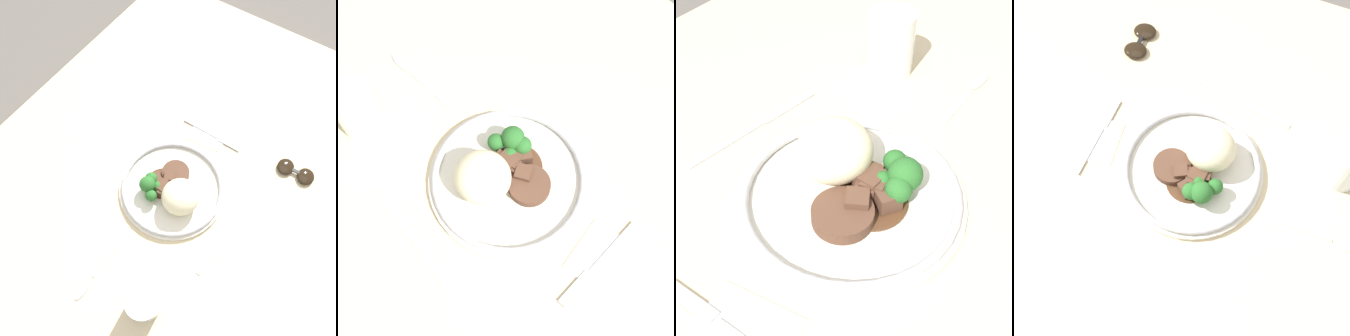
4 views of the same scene
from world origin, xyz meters
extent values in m
plane|color=#5B5651|center=(0.00, 0.00, 0.00)|extent=(8.00, 8.00, 0.00)
cube|color=beige|center=(0.00, 0.00, 0.02)|extent=(1.56, 1.09, 0.05)
cube|color=white|center=(-0.26, -0.01, 0.05)|extent=(0.13, 0.12, 0.00)
cylinder|color=silver|center=(-0.04, 0.00, 0.05)|extent=(0.29, 0.29, 0.01)
torus|color=#B2B2B7|center=(-0.04, 0.00, 0.06)|extent=(0.27, 0.27, 0.01)
ellipsoid|color=beige|center=(-0.02, 0.04, 0.10)|extent=(0.10, 0.10, 0.08)
cylinder|color=brown|center=(-0.08, -0.01, 0.07)|extent=(0.07, 0.07, 0.02)
cylinder|color=#51331E|center=(-0.04, -0.03, 0.06)|extent=(0.09, 0.09, 0.00)
cube|color=brown|center=(-0.06, -0.02, 0.07)|extent=(0.04, 0.04, 0.03)
cube|color=brown|center=(-0.03, -0.02, 0.07)|extent=(0.03, 0.03, 0.03)
cube|color=brown|center=(-0.02, -0.02, 0.07)|extent=(0.04, 0.04, 0.03)
cube|color=brown|center=(-0.01, -0.01, 0.07)|extent=(0.03, 0.03, 0.03)
cube|color=brown|center=(-0.02, -0.02, 0.07)|extent=(0.03, 0.03, 0.03)
cube|color=brown|center=(-0.03, -0.05, 0.07)|extent=(0.04, 0.04, 0.03)
cylinder|color=#568442|center=(-0.01, -0.03, 0.06)|extent=(0.01, 0.01, 0.01)
sphere|color=#286628|center=(-0.01, -0.03, 0.08)|extent=(0.03, 0.03, 0.03)
cylinder|color=#568442|center=(0.00, -0.05, 0.07)|extent=(0.01, 0.01, 0.02)
sphere|color=#286628|center=(0.00, -0.05, 0.09)|extent=(0.04, 0.04, 0.04)
cylinder|color=#568442|center=(-0.02, -0.05, 0.07)|extent=(0.01, 0.01, 0.01)
sphere|color=#286628|center=(-0.02, -0.05, 0.09)|extent=(0.03, 0.03, 0.03)
cylinder|color=#568442|center=(0.02, -0.03, 0.07)|extent=(0.01, 0.01, 0.01)
sphere|color=#286628|center=(0.02, -0.03, 0.08)|extent=(0.03, 0.03, 0.03)
cylinder|color=#F4AD19|center=(0.24, 0.11, 0.09)|extent=(0.07, 0.07, 0.08)
cylinder|color=white|center=(0.24, 0.11, 0.10)|extent=(0.08, 0.08, 0.10)
cube|color=#ADADB2|center=(-0.25, -0.04, 0.05)|extent=(0.01, 0.12, 0.00)
cube|color=#ADADB2|center=(-0.25, 0.06, 0.05)|extent=(0.02, 0.07, 0.00)
cube|color=#ADADB2|center=(-0.05, 0.20, 0.05)|extent=(0.13, 0.03, 0.00)
cube|color=#ADADB2|center=(0.06, 0.18, 0.05)|extent=(0.10, 0.03, 0.00)
cube|color=#ADADB2|center=(0.20, -0.03, 0.05)|extent=(0.11, 0.01, 0.00)
ellipsoid|color=black|center=(-0.27, 0.23, 0.05)|extent=(0.06, 0.05, 0.02)
ellipsoid|color=black|center=(-0.28, 0.28, 0.05)|extent=(0.06, 0.05, 0.02)
cube|color=black|center=(-0.27, 0.26, 0.06)|extent=(0.01, 0.02, 0.00)
camera|label=1|loc=(0.25, 0.19, 0.87)|focal=35.00mm
camera|label=2|loc=(-0.26, 0.23, 0.82)|focal=50.00mm
camera|label=3|loc=(-0.36, -0.21, 0.49)|focal=50.00mm
camera|label=4|loc=(0.09, -0.37, 0.90)|focal=50.00mm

